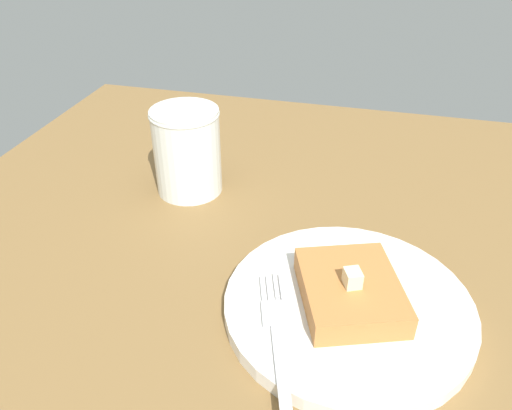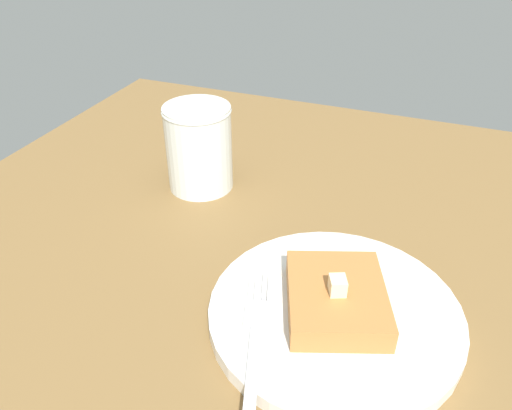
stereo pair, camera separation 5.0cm
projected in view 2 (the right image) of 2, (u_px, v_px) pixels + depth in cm
name	position (u px, v px, depth cm)	size (l,w,h in cm)	color
table_surface	(308.00, 320.00, 44.82)	(93.70, 93.70, 1.94)	brown
plate	(335.00, 313.00, 43.16)	(21.83, 21.83, 1.40)	silver
toast_slice_center	(336.00, 298.00, 42.19)	(8.13, 9.75, 2.31)	#B06F37
butter_pat_primary	(338.00, 285.00, 40.72)	(1.48, 1.33, 1.48)	beige
fork	(255.00, 336.00, 39.98)	(6.17, 15.69, 0.36)	silver
syrup_jar	(199.00, 151.00, 59.74)	(8.07, 8.07, 10.39)	#43210E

